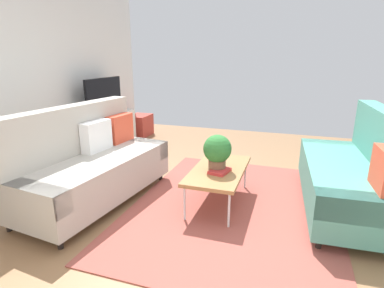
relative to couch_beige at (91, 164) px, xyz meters
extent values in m
plane|color=#936B47|center=(0.20, -1.45, -0.45)|extent=(7.68, 7.68, 0.00)
cube|color=white|center=(0.20, 1.35, 1.00)|extent=(6.40, 0.12, 2.90)
cube|color=#9E4C42|center=(0.32, -1.62, -0.44)|extent=(2.90, 2.20, 0.01)
cube|color=#B2ADA3|center=(-0.03, -0.07, -0.13)|extent=(1.98, 1.05, 0.44)
cube|color=#B2ADA3|center=(0.01, 0.25, 0.37)|extent=(1.91, 0.41, 0.56)
cube|color=#B2ADA3|center=(0.82, -0.16, -0.02)|extent=(0.29, 0.86, 0.22)
cube|color=#B2ADA3|center=(-0.87, 0.03, -0.02)|extent=(0.29, 0.86, 0.22)
cylinder|color=black|center=(0.80, -0.50, -0.40)|extent=(0.05, 0.05, 0.10)
cylinder|color=black|center=(-0.93, -0.31, -0.40)|extent=(0.05, 0.05, 0.10)
cylinder|color=black|center=(0.88, 0.17, -0.40)|extent=(0.05, 0.05, 0.10)
cylinder|color=black|center=(-0.85, 0.37, -0.40)|extent=(0.05, 0.05, 0.10)
cube|color=#D84C33|center=(0.66, 0.00, 0.27)|extent=(0.41, 0.18, 0.36)
cube|color=white|center=(0.21, 0.05, 0.27)|extent=(0.41, 0.18, 0.36)
cube|color=teal|center=(0.67, -2.77, -0.13)|extent=(1.94, 0.94, 0.44)
cube|color=teal|center=(-0.17, -2.81, -0.02)|extent=(0.24, 0.85, 0.22)
cube|color=teal|center=(1.52, -2.73, -0.02)|extent=(0.24, 0.85, 0.22)
cylinder|color=black|center=(-0.21, -2.47, -0.40)|extent=(0.05, 0.05, 0.10)
cylinder|color=black|center=(1.53, -2.38, -0.40)|extent=(0.05, 0.05, 0.10)
cylinder|color=black|center=(1.56, -3.06, -0.40)|extent=(0.05, 0.05, 0.10)
cube|color=#9E7042|center=(0.37, -1.42, -0.05)|extent=(1.10, 0.56, 0.04)
cylinder|color=silver|center=(-0.13, -1.19, -0.26)|extent=(0.02, 0.02, 0.38)
cylinder|color=silver|center=(0.87, -1.19, -0.26)|extent=(0.02, 0.02, 0.38)
cylinder|color=silver|center=(-0.13, -1.65, -0.26)|extent=(0.02, 0.02, 0.38)
cylinder|color=silver|center=(0.87, -1.65, -0.26)|extent=(0.02, 0.02, 0.38)
cube|color=silver|center=(1.81, 1.01, -0.13)|extent=(1.40, 0.44, 0.64)
cube|color=black|center=(1.81, 0.99, 0.21)|extent=(0.36, 0.20, 0.04)
cube|color=black|center=(1.81, 0.99, 0.53)|extent=(1.00, 0.05, 0.60)
cube|color=#B2382D|center=(2.91, 0.91, -0.23)|extent=(0.52, 0.40, 0.44)
cylinder|color=brown|center=(0.33, -1.41, 0.03)|extent=(0.19, 0.19, 0.12)
sphere|color=#2D7233|center=(0.33, -1.41, 0.22)|extent=(0.31, 0.31, 0.31)
cube|color=red|center=(0.27, -1.46, -0.01)|extent=(0.27, 0.23, 0.03)
cylinder|color=#B24C4C|center=(1.23, 1.06, 0.28)|extent=(0.13, 0.13, 0.18)
cylinder|color=purple|center=(1.42, 0.97, 0.31)|extent=(0.06, 0.06, 0.23)
cylinder|color=#262626|center=(1.53, 0.97, 0.29)|extent=(0.06, 0.06, 0.19)
camera|label=1|loc=(-2.80, -2.16, 1.20)|focal=28.79mm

